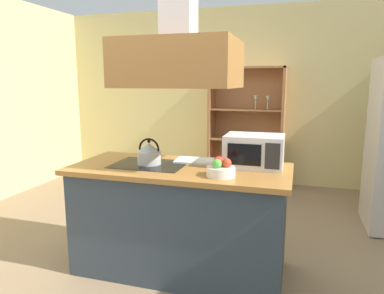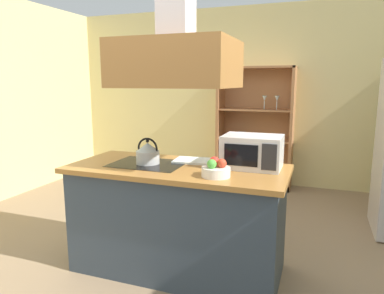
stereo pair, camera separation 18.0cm
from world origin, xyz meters
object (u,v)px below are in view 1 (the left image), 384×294
(dish_cabinet, at_px, (246,134))
(fruit_bowl, at_px, (221,169))
(cutting_board, at_px, (195,161))
(kettle, at_px, (149,154))
(microwave, at_px, (254,151))

(dish_cabinet, distance_m, fruit_bowl, 2.94)
(fruit_bowl, bearing_deg, dish_cabinet, 94.52)
(cutting_board, relative_size, fruit_bowl, 1.61)
(kettle, bearing_deg, fruit_bowl, -16.51)
(kettle, height_order, cutting_board, kettle)
(fruit_bowl, bearing_deg, kettle, 163.49)
(microwave, relative_size, fruit_bowl, 2.18)
(microwave, bearing_deg, dish_cabinet, 99.45)
(kettle, height_order, fruit_bowl, kettle)
(microwave, distance_m, fruit_bowl, 0.42)
(kettle, xyz_separation_m, fruit_bowl, (0.65, -0.19, -0.04))
(fruit_bowl, bearing_deg, cutting_board, 127.67)
(microwave, xyz_separation_m, fruit_bowl, (-0.19, -0.37, -0.08))
(dish_cabinet, xyz_separation_m, kettle, (-0.42, -2.73, 0.20))
(dish_cabinet, height_order, fruit_bowl, dish_cabinet)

